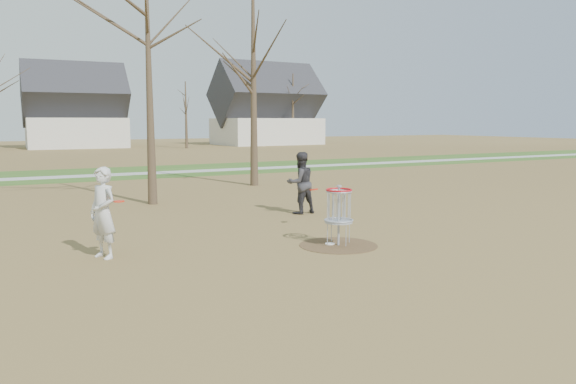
# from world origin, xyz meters

# --- Properties ---
(ground) EXTENTS (160.00, 160.00, 0.00)m
(ground) POSITION_xyz_m (0.00, 0.00, 0.00)
(ground) COLOR brown
(ground) RESTS_ON ground
(green_band) EXTENTS (160.00, 8.00, 0.01)m
(green_band) POSITION_xyz_m (0.00, 21.00, 0.01)
(green_band) COLOR #2D5119
(green_band) RESTS_ON ground
(footpath) EXTENTS (160.00, 1.50, 0.01)m
(footpath) POSITION_xyz_m (0.00, 20.00, 0.01)
(footpath) COLOR #9E9E99
(footpath) RESTS_ON green_band
(dirt_circle) EXTENTS (1.80, 1.80, 0.01)m
(dirt_circle) POSITION_xyz_m (0.00, 0.00, 0.01)
(dirt_circle) COLOR #47331E
(dirt_circle) RESTS_ON ground
(player_standing) EXTENTS (0.72, 0.82, 1.90)m
(player_standing) POSITION_xyz_m (-4.93, 1.34, 0.95)
(player_standing) COLOR silver
(player_standing) RESTS_ON ground
(player_throwing) EXTENTS (0.96, 0.77, 1.90)m
(player_throwing) POSITION_xyz_m (1.47, 4.33, 0.95)
(player_throwing) COLOR #313034
(player_throwing) RESTS_ON ground
(disc_grounded) EXTENTS (0.22, 0.22, 0.02)m
(disc_grounded) POSITION_xyz_m (-0.12, 0.17, 0.02)
(disc_grounded) COLOR white
(disc_grounded) RESTS_ON dirt_circle
(discs_in_play) EXTENTS (5.49, 1.24, 0.21)m
(discs_in_play) POSITION_xyz_m (-1.90, 1.63, 1.11)
(discs_in_play) COLOR red
(discs_in_play) RESTS_ON ground
(disc_golf_basket) EXTENTS (0.64, 0.64, 1.35)m
(disc_golf_basket) POSITION_xyz_m (0.00, 0.00, 0.91)
(disc_golf_basket) COLOR #9EA3AD
(disc_golf_basket) RESTS_ON ground
(bare_trees) EXTENTS (52.62, 44.98, 9.00)m
(bare_trees) POSITION_xyz_m (1.78, 35.79, 5.35)
(bare_trees) COLOR #382B1E
(bare_trees) RESTS_ON ground
(houses_row) EXTENTS (56.51, 10.01, 7.26)m
(houses_row) POSITION_xyz_m (4.32, 52.56, 3.52)
(houses_row) COLOR silver
(houses_row) RESTS_ON ground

